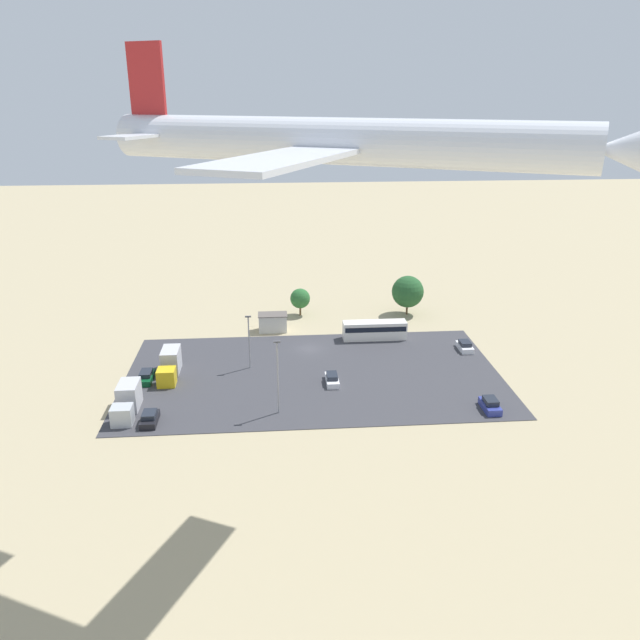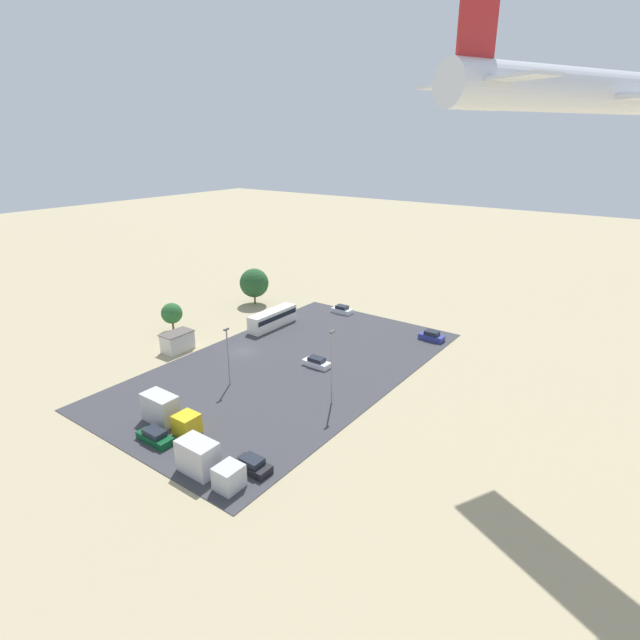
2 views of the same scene
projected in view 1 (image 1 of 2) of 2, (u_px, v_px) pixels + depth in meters
ground_plane at (309, 349)px, 101.66m from camera, size 400.00×400.00×0.00m
parking_lot_surface at (313, 375)px, 92.42m from camera, size 55.12×31.90×0.08m
shed_building at (273, 322)px, 109.05m from camera, size 5.07×3.14×3.09m
bus at (375, 330)px, 105.20m from camera, size 10.70×2.60×3.08m
parked_car_0 at (150, 418)px, 78.64m from camera, size 1.97×4.08×1.50m
parked_car_1 at (146, 377)px, 90.21m from camera, size 1.88×4.66×1.48m
parked_car_2 at (465, 346)px, 101.02m from camera, size 1.94×4.09×1.48m
parked_car_3 at (490, 405)px, 81.88m from camera, size 1.92×4.15×1.64m
parked_car_4 at (332, 379)px, 89.44m from camera, size 1.78×4.32×1.44m
parked_truck_0 at (170, 365)px, 91.71m from camera, size 2.52×8.32×3.53m
parked_truck_1 at (127, 401)px, 81.00m from camera, size 2.59×7.73×3.51m
tree_near_shed at (300, 298)px, 116.11m from camera, size 3.71×3.71×5.15m
tree_apron_mid at (408, 292)px, 116.15m from camera, size 5.95×5.95×7.44m
light_pole_lot_centre at (249, 339)px, 93.07m from camera, size 0.90×0.28×8.35m
light_pole_lot_edge at (278, 374)px, 79.49m from camera, size 0.90×0.28×10.08m
airplane at (346, 142)px, 44.91m from camera, size 36.78×31.44×8.76m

